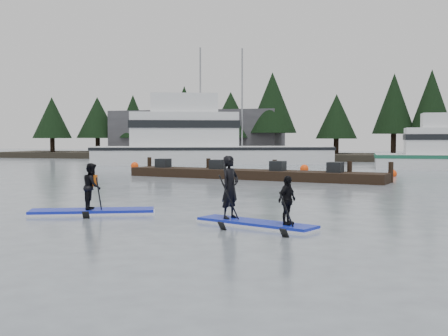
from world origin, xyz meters
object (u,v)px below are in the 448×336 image
(fishing_boat_large, at_px, (205,154))
(paddleboard_solo, at_px, (92,198))
(floating_dock, at_px, (251,174))
(paddleboard_duo, at_px, (253,202))

(fishing_boat_large, bearing_deg, paddleboard_solo, -99.45)
(floating_dock, relative_size, paddleboard_duo, 4.37)
(fishing_boat_large, distance_m, paddleboard_duo, 32.99)
(floating_dock, xyz_separation_m, paddleboard_duo, (3.63, -15.16, 0.35))
(floating_dock, relative_size, paddleboard_solo, 4.00)
(fishing_boat_large, height_order, floating_dock, fishing_boat_large)
(floating_dock, height_order, paddleboard_solo, paddleboard_solo)
(paddleboard_duo, bearing_deg, paddleboard_solo, -167.10)
(fishing_boat_large, relative_size, paddleboard_duo, 6.19)
(fishing_boat_large, distance_m, floating_dock, 17.61)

